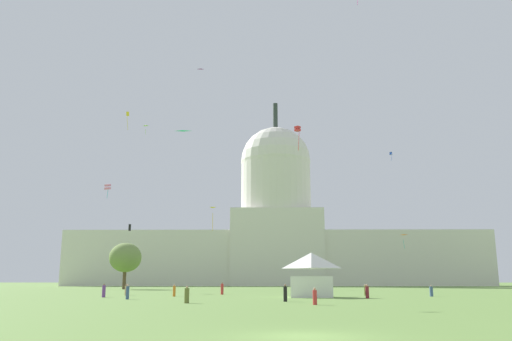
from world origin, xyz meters
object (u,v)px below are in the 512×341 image
Objects in this scene: capitol_building at (276,235)px; kite_pink_mid at (108,187)px; person_red_front_right at (315,297)px; person_orange_front_left at (174,291)px; tree_west_near at (125,258)px; kite_lime_high at (145,126)px; person_olive_near_tree_west at (365,290)px; person_black_mid_left at (285,294)px; kite_blue_high at (391,154)px; kite_red_mid at (298,129)px; kite_orange_low at (403,237)px; person_denim_lawn_far_left at (128,292)px; person_red_back_right at (222,289)px; person_olive_front_center at (187,295)px; person_tan_near_tent at (126,290)px; kite_cyan_low at (182,133)px; kite_black_low at (130,227)px; person_maroon_edge_east at (367,292)px; person_purple_lawn_far_right at (104,291)px; kite_yellow_high at (128,117)px; event_tent at (312,275)px; kite_violet_high at (200,70)px; kite_gold_low at (210,211)px; person_denim_mid_center at (431,291)px.

capitol_building is 51.13× the size of kite_pink_mid.
person_orange_front_left is (-15.89, 22.29, 0.06)m from person_red_front_right.
person_orange_front_left is at bearing -97.62° from capitol_building.
tree_west_near is (-36.16, -70.17, -11.09)m from capitol_building.
kite_lime_high is (-41.66, 110.46, 48.88)m from person_red_front_right.
person_black_mid_left is (-11.68, -19.76, 0.06)m from person_olive_near_tree_west.
person_red_front_right is 0.54× the size of kite_blue_high.
kite_orange_low is (31.81, 58.43, -12.73)m from kite_red_mid.
person_denim_lawn_far_left is 1.04× the size of person_orange_front_left.
person_olive_front_center is (-1.01, -28.44, -0.09)m from person_red_back_right.
person_tan_near_tent is 34.30m from kite_pink_mid.
person_black_mid_left is at bearing -34.09° from person_denim_lawn_far_left.
kite_blue_high reaches higher than person_olive_near_tree_west.
kite_cyan_low reaches higher than person_olive_near_tree_west.
kite_black_low is (-28.05, 45.38, 10.51)m from person_red_front_right.
capitol_building reaches higher than person_denim_lawn_far_left.
person_black_mid_left is 9.91m from person_olive_front_center.
kite_pink_mid is at bearing 25.23° from person_black_mid_left.
kite_red_mid is (35.86, -18.00, 6.18)m from kite_pink_mid.
person_maroon_edge_east is at bearing -26.53° from kite_red_mid.
tree_west_near is at bearing -48.49° from person_purple_lawn_far_right.
kite_orange_low reaches higher than person_red_back_right.
person_red_front_right is at bearing -157.12° from person_red_back_right.
person_orange_front_left is at bearing 141.95° from kite_yellow_high.
kite_violet_high reaches higher than event_tent.
event_tent is 27.81m from kite_red_mid.
person_tan_near_tent is 20.15m from kite_gold_low.
tree_west_near is 2.59× the size of kite_red_mid.
tree_west_near is 48.42m from person_tan_near_tent.
kite_violet_high is (-5.46, 11.51, 38.94)m from person_red_back_right.
kite_pink_mid is at bearing -158.63° from kite_gold_low.
person_olive_near_tree_west is at bearing -40.47° from person_black_mid_left.
person_red_front_right is at bearing -48.26° from person_denim_lawn_far_left.
person_black_mid_left is (8.18, -24.73, -0.03)m from person_red_back_right.
person_olive_front_center is (11.75, -23.75, 0.02)m from person_tan_near_tent.
person_red_back_right is 0.62× the size of kite_lime_high.
capitol_building is 55.93m from kite_blue_high.
kite_black_low reaches higher than person_red_back_right.
capitol_building is 97.24× the size of person_olive_near_tree_west.
kite_pink_mid is (-10.72, 33.88, 19.04)m from person_purple_lawn_far_right.
person_olive_near_tree_west is at bearing -21.93° from person_denim_mid_center.
kite_gold_low is at bearing 122.75° from person_olive_front_center.
event_tent is 1.59× the size of kite_gold_low.
person_maroon_edge_east is at bearing -126.18° from person_red_front_right.
tree_west_near is 6.67× the size of person_olive_front_center.
kite_red_mid is (-16.07, 11.79, 25.32)m from person_denim_mid_center.
person_denim_lawn_far_left is 1.04× the size of person_olive_front_center.
person_denim_mid_center is (53.11, -50.02, -6.38)m from tree_west_near.
kite_orange_low reaches higher than person_tan_near_tent.
person_purple_lawn_far_right is 0.59× the size of kite_lime_high.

